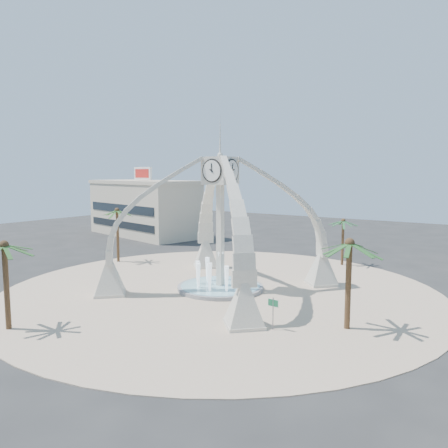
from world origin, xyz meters
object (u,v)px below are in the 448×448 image
Objects in this scene: palm_west at (117,211)px; palm_south at (4,246)px; palm_north at (343,221)px; clock_tower at (220,221)px; palm_east at (350,244)px; street_sign at (273,307)px; fountain at (220,287)px.

palm_west reaches higher than palm_south.
palm_north is 0.88× the size of palm_south.
palm_west is at bearing 169.33° from clock_tower.
palm_west is at bearing 167.72° from palm_east.
palm_west reaches higher than palm_north.
palm_east is 6.78m from street_sign.
palm_west is at bearing 163.92° from street_sign.
palm_south reaches higher than fountain.
street_sign is at bearing -35.92° from clock_tower.
fountain is at bearing -107.88° from palm_north.
fountain is 11.37m from street_sign.
clock_tower is at bearing 165.60° from palm_east.
street_sign is (26.83, -9.95, -4.58)m from palm_west.
palm_east reaches higher than palm_south.
fountain is 1.19× the size of palm_south.
fountain is 3.41× the size of street_sign.
palm_east is (13.25, -3.40, 5.71)m from fountain.
palm_west is 28.98m from street_sign.
palm_north is at bearing 72.12° from clock_tower.
palm_north is at bearing 102.92° from street_sign.
fountain is 1.16× the size of palm_east.
palm_east is 1.03× the size of palm_south.
clock_tower is 2.67× the size of palm_south.
palm_south is (11.60, -20.27, -0.39)m from palm_west.
palm_east reaches higher than street_sign.
clock_tower reaches higher than palm_west.
clock_tower is 2.24× the size of fountain.
clock_tower reaches higher than palm_north.
palm_west is 1.19× the size of palm_north.
palm_north is (5.53, 17.13, -1.27)m from clock_tower.
clock_tower reaches higher than fountain.
palm_south is at bearing -60.21° from palm_west.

